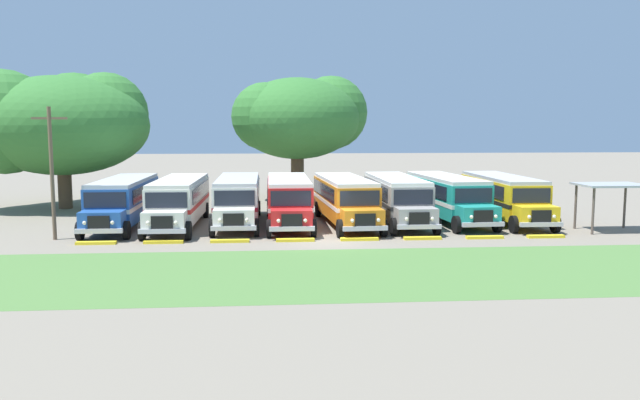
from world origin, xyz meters
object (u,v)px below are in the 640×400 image
Objects in this scene: parked_bus_slot_5 at (397,197)px; utility_pole at (52,169)px; parked_bus_slot_2 at (238,198)px; parked_bus_slot_7 at (503,196)px; parked_bus_slot_0 at (124,200)px; waiting_shelter at (611,188)px; parked_bus_slot_6 at (447,196)px; secondary_tree at (59,122)px; parked_bus_slot_1 at (179,200)px; broad_shade_tree at (299,117)px; parked_bus_slot_4 at (345,198)px; parked_bus_slot_3 at (289,198)px.

utility_pole is (-19.24, -4.61, 2.15)m from parked_bus_slot_5.
parked_bus_slot_2 is 16.80m from parked_bus_slot_7.
waiting_shelter is (28.09, -4.35, 0.87)m from parked_bus_slot_0.
parked_bus_slot_7 is at bearing 10.56° from utility_pole.
parked_bus_slot_6 is at bearing 12.79° from utility_pole.
parked_bus_slot_5 reaches higher than waiting_shelter.
parked_bus_slot_5 is 1.00× the size of parked_bus_slot_7.
secondary_tree is 1.94× the size of utility_pole.
parked_bus_slot_0 is at bearing -94.98° from parked_bus_slot_1.
secondary_tree is (-26.52, 8.57, 4.69)m from parked_bus_slot_6.
waiting_shelter is at bearing -21.21° from secondary_tree.
broad_shade_tree is at bearing 160.74° from parked_bus_slot_2.
broad_shade_tree reaches higher than parked_bus_slot_4.
broad_shade_tree is 22.79m from utility_pole.
parked_bus_slot_3 is at bearing 19.88° from utility_pole.
parked_bus_slot_3 is 6.75m from parked_bus_slot_5.
parked_bus_slot_6 is at bearing 148.96° from waiting_shelter.
utility_pole is (-12.49, -4.52, 2.15)m from parked_bus_slot_3.
parked_bus_slot_1 is 3.55m from parked_bus_slot_2.
parked_bus_slot_4 reaches higher than waiting_shelter.
parked_bus_slot_5 is (9.85, -0.34, 0.00)m from parked_bus_slot_2.
parked_bus_slot_1 is at bearing -89.09° from parked_bus_slot_5.
parked_bus_slot_5 is at bearing -21.37° from secondary_tree.
parked_bus_slot_0 is 28.44m from waiting_shelter.
parked_bus_slot_4 is 22.51m from secondary_tree.
parked_bus_slot_5 is (13.33, 0.34, 0.00)m from parked_bus_slot_1.
parked_bus_slot_3 is 3.01× the size of waiting_shelter.
parked_bus_slot_7 is at bearing 91.63° from parked_bus_slot_5.
utility_pole is (-5.91, -4.27, 2.15)m from parked_bus_slot_1.
parked_bus_slot_4 is 16.66m from utility_pole.
secondary_tree is at bearing -144.54° from parked_bus_slot_0.
utility_pole is (-2.56, -4.61, 2.15)m from parked_bus_slot_0.
parked_bus_slot_1 is at bearing -87.92° from parked_bus_slot_7.
parked_bus_slot_3 is 0.99× the size of parked_bus_slot_6.
utility_pole is at bearing -81.39° from parked_bus_slot_6.
parked_bus_slot_1 is 1.00× the size of parked_bus_slot_2.
utility_pole is at bearing -179.52° from waiting_shelter.
parked_bus_slot_2 is at bearing -93.44° from parked_bus_slot_6.
parked_bus_slot_6 is 1.57× the size of utility_pole.
parked_bus_slot_4 is at bearing 15.08° from utility_pole.
secondary_tree is (-23.19, 9.07, 4.69)m from parked_bus_slot_5.
parked_bus_slot_5 is (6.75, 0.10, 0.00)m from parked_bus_slot_3.
secondary_tree is (-19.91, 9.39, 4.69)m from parked_bus_slot_4.
parked_bus_slot_1 is 16.55m from broad_shade_tree.
secondary_tree reaches higher than parked_bus_slot_2.
parked_bus_slot_4 is at bearing 164.63° from waiting_shelter.
broad_shade_tree is (-2.13, 13.56, 5.16)m from parked_bus_slot_4.
parked_bus_slot_2 is 1.00× the size of parked_bus_slot_7.
parked_bus_slot_0 is at bearing -54.34° from secondary_tree.
parked_bus_slot_7 is 3.01× the size of waiting_shelter.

